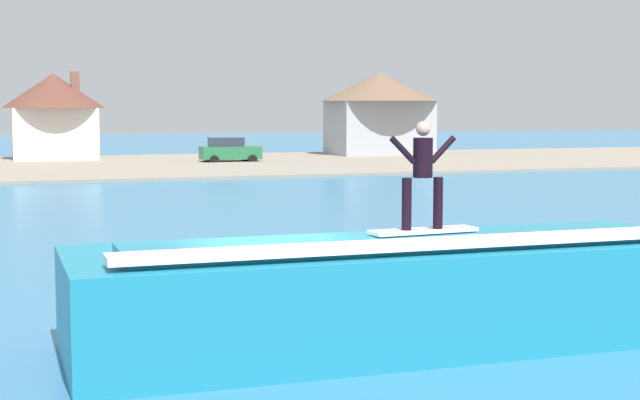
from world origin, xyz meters
The scene contains 8 objects.
ground_plane centered at (0.00, 0.00, 0.00)m, with size 260.00×260.00×0.00m, color teal.
wave_crest centered at (1.90, -0.61, 0.89)m, with size 10.48×3.35×1.89m.
surfboard centered at (2.40, -0.85, 1.92)m, with size 1.89×0.61×0.06m.
surfer centered at (2.36, -0.91, 2.94)m, with size 1.17×0.32×1.77m.
shoreline_bank centered at (0.00, 49.13, 0.08)m, with size 120.00×26.03×0.16m.
car_far_shore centered at (11.44, 50.54, 0.95)m, with size 4.21×2.09×1.86m.
house_gabled_white centered at (25.34, 56.51, 3.99)m, with size 9.56×9.56×6.74m.
house_small_cottage centered at (-0.05, 57.60, 3.75)m, with size 7.43×7.43×6.58m.
Camera 1 is at (-4.21, -14.90, 3.92)m, focal length 53.20 mm.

